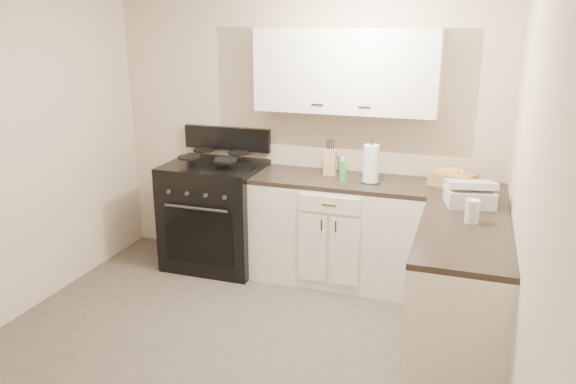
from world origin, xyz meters
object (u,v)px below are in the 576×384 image
(paper_towel, at_px, (371,164))
(stove, at_px, (217,217))
(wicker_basket, at_px, (453,180))
(countertop_grill, at_px, (469,196))
(knife_block, at_px, (330,162))

(paper_towel, bearing_deg, stove, 179.93)
(wicker_basket, xyz_separation_m, countertop_grill, (0.14, -0.45, 0.00))
(countertop_grill, bearing_deg, knife_block, 145.99)
(wicker_basket, bearing_deg, paper_towel, -171.60)
(knife_block, bearing_deg, countertop_grill, -27.43)
(stove, relative_size, countertop_grill, 3.14)
(knife_block, bearing_deg, wicker_basket, -7.14)
(knife_block, xyz_separation_m, countertop_grill, (1.19, -0.48, -0.05))
(stove, relative_size, wicker_basket, 3.08)
(knife_block, bearing_deg, stove, -178.41)
(paper_towel, xyz_separation_m, countertop_grill, (0.80, -0.35, -0.10))
(stove, bearing_deg, wicker_basket, 2.60)
(stove, xyz_separation_m, wicker_basket, (2.11, 0.10, 0.54))
(knife_block, height_order, paper_towel, paper_towel)
(knife_block, relative_size, wicker_basket, 0.67)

